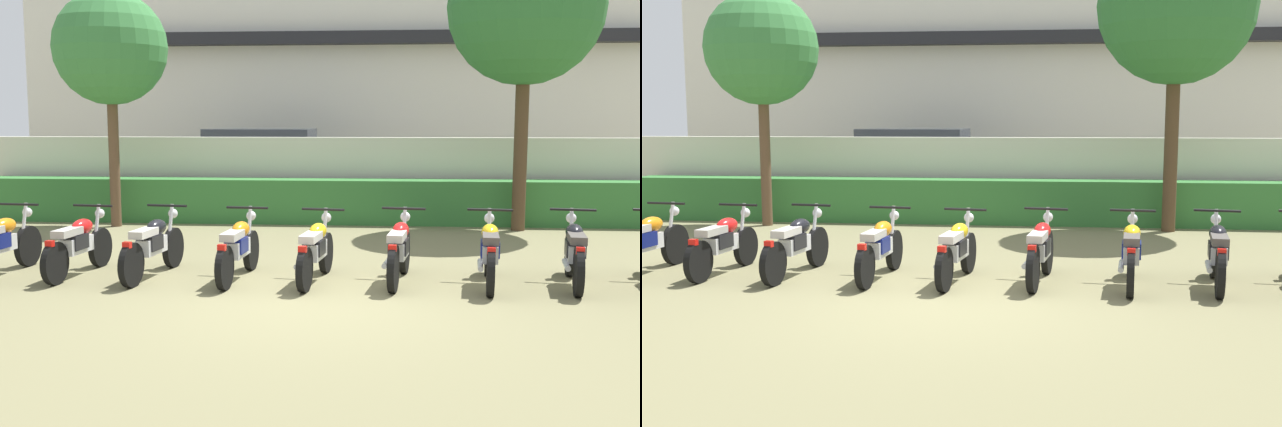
{
  "view_description": "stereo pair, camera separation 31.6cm",
  "coord_description": "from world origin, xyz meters",
  "views": [
    {
      "loc": [
        0.84,
        -8.62,
        2.2
      ],
      "look_at": [
        0.0,
        1.48,
        0.88
      ],
      "focal_mm": 41.78,
      "sensor_mm": 36.0,
      "label": 1
    },
    {
      "loc": [
        1.15,
        -8.59,
        2.2
      ],
      "look_at": [
        0.0,
        1.48,
        0.88
      ],
      "focal_mm": 41.78,
      "sensor_mm": 36.0,
      "label": 2
    }
  ],
  "objects": [
    {
      "name": "parked_car",
      "position": [
        -2.13,
        10.48,
        0.94
      ],
      "size": [
        4.59,
        2.27,
        1.89
      ],
      "rotation": [
        0.0,
        0.0,
        -0.05
      ],
      "color": "navy",
      "rests_on": "ground"
    },
    {
      "name": "compound_wall",
      "position": [
        0.0,
        7.4,
        0.88
      ],
      "size": [
        18.96,
        0.3,
        1.76
      ],
      "primitive_type": "cube",
      "color": "beige",
      "rests_on": "ground"
    },
    {
      "name": "motorcycle_in_row_5",
      "position": [
        1.08,
        1.18,
        0.45
      ],
      "size": [
        0.6,
        1.8,
        0.96
      ],
      "rotation": [
        0.0,
        0.0,
        1.42
      ],
      "color": "black",
      "rests_on": "ground"
    },
    {
      "name": "hedge_row",
      "position": [
        0.0,
        6.7,
        0.46
      ],
      "size": [
        15.17,
        0.7,
        0.91
      ],
      "primitive_type": "cube",
      "color": "#337033",
      "rests_on": "ground"
    },
    {
      "name": "motorcycle_in_row_3",
      "position": [
        -1.09,
        1.17,
        0.44
      ],
      "size": [
        0.6,
        1.86,
        0.95
      ],
      "rotation": [
        0.0,
        0.0,
        1.48
      ],
      "color": "black",
      "rests_on": "ground"
    },
    {
      "name": "motorcycle_in_row_2",
      "position": [
        -2.29,
        1.25,
        0.44
      ],
      "size": [
        0.6,
        1.92,
        0.95
      ],
      "rotation": [
        0.0,
        0.0,
        1.44
      ],
      "color": "black",
      "rests_on": "ground"
    },
    {
      "name": "tree_far_side",
      "position": [
        3.5,
        5.99,
        4.23
      ],
      "size": [
        2.93,
        2.93,
        5.71
      ],
      "color": "#4C3823",
      "rests_on": "ground"
    },
    {
      "name": "motorcycle_in_row_1",
      "position": [
        -3.36,
        1.26,
        0.44
      ],
      "size": [
        0.6,
        1.81,
        0.95
      ],
      "rotation": [
        0.0,
        0.0,
        1.46
      ],
      "color": "black",
      "rests_on": "ground"
    },
    {
      "name": "tree_near_inspector",
      "position": [
        -4.5,
        5.88,
        3.52
      ],
      "size": [
        2.23,
        2.23,
        4.66
      ],
      "color": "brown",
      "rests_on": "ground"
    },
    {
      "name": "motorcycle_in_row_6",
      "position": [
        2.25,
        1.07,
        0.45
      ],
      "size": [
        0.6,
        1.83,
        0.97
      ],
      "rotation": [
        0.0,
        0.0,
        1.46
      ],
      "color": "black",
      "rests_on": "ground"
    },
    {
      "name": "building",
      "position": [
        0.0,
        16.55,
        4.21
      ],
      "size": [
        19.96,
        6.5,
        8.41
      ],
      "color": "silver",
      "rests_on": "ground"
    },
    {
      "name": "motorcycle_in_row_4",
      "position": [
        -0.03,
        1.11,
        0.44
      ],
      "size": [
        0.6,
        1.79,
        0.94
      ],
      "rotation": [
        0.0,
        0.0,
        1.42
      ],
      "color": "black",
      "rests_on": "ground"
    },
    {
      "name": "motorcycle_in_row_0",
      "position": [
        -4.43,
        1.15,
        0.45
      ],
      "size": [
        0.6,
        1.95,
        0.96
      ],
      "rotation": [
        0.0,
        0.0,
        1.47
      ],
      "color": "black",
      "rests_on": "ground"
    },
    {
      "name": "motorcycle_in_row_7",
      "position": [
        3.35,
        1.16,
        0.45
      ],
      "size": [
        0.61,
        1.84,
        0.97
      ],
      "rotation": [
        0.0,
        0.0,
        1.42
      ],
      "color": "black",
      "rests_on": "ground"
    },
    {
      "name": "ground",
      "position": [
        0.0,
        0.0,
        0.0
      ],
      "size": [
        60.0,
        60.0,
        0.0
      ],
      "primitive_type": "plane",
      "color": "olive"
    }
  ]
}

